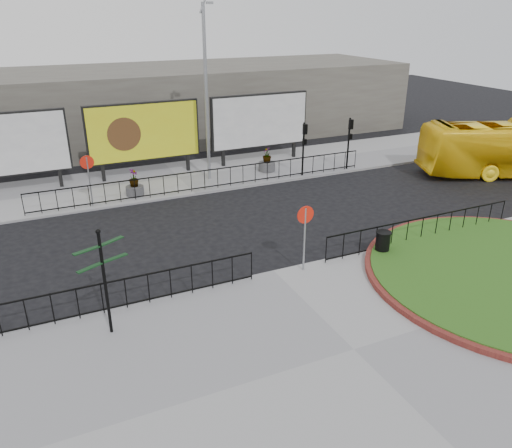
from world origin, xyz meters
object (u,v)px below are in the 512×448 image
fingerpost_sign (103,272)px  planter_a (135,186)px  lamp_post (206,92)px  billboard_mid (144,132)px  planter_c (267,163)px  litter_bin (383,243)px

fingerpost_sign → planter_a: 11.91m
lamp_post → planter_a: lamp_post is taller
billboard_mid → planter_a: size_ratio=4.58×
billboard_mid → planter_c: (6.54, -1.97, -2.00)m
billboard_mid → lamp_post: (3.01, -1.97, 2.23)m
planter_a → lamp_post: bearing=12.5°
fingerpost_sign → planter_c: 16.61m
fingerpost_sign → billboard_mid: bearing=52.7°
litter_bin → planter_a: planter_a is taller
fingerpost_sign → planter_c: size_ratio=2.35×
fingerpost_sign → planter_a: size_ratio=2.42×
billboard_mid → planter_a: 3.79m
billboard_mid → litter_bin: billboard_mid is taller
lamp_post → planter_a: bearing=-167.5°
litter_bin → planter_c: bearing=86.5°
fingerpost_sign → planter_a: bearing=54.6°
litter_bin → lamp_post: bearing=103.7°
lamp_post → planter_c: bearing=-0.0°
fingerpost_sign → litter_bin: bearing=-15.9°
lamp_post → billboard_mid: bearing=146.7°
fingerpost_sign → planter_c: fingerpost_sign is taller
planter_a → planter_c: (7.87, 0.96, -0.01)m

